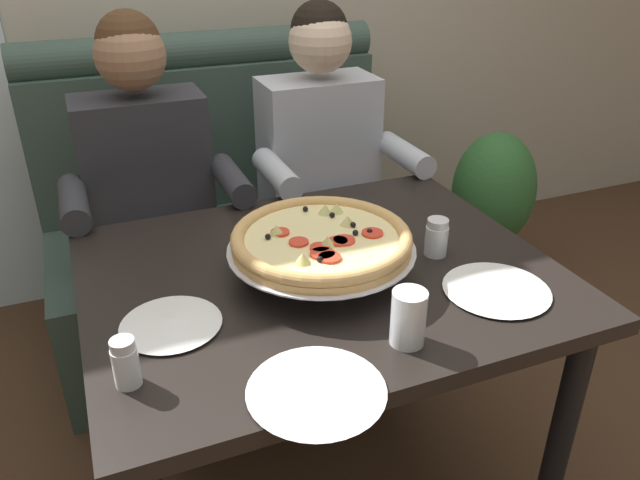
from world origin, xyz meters
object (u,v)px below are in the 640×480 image
(booth_bench, at_px, (231,236))
(shaker_pepper_flakes, at_px, (126,366))
(diner_left, at_px, (153,201))
(potted_plant, at_px, (492,201))
(shaker_oregano, at_px, (436,240))
(dining_table, at_px, (320,303))
(plate_far_side, at_px, (316,388))
(pizza, at_px, (321,240))
(plate_near_right, at_px, (171,322))
(plate_near_left, at_px, (497,287))
(diner_right, at_px, (330,174))
(drinking_glass, at_px, (408,321))

(booth_bench, height_order, shaker_pepper_flakes, booth_bench)
(diner_left, bearing_deg, potted_plant, 6.81)
(shaker_oregano, bearing_deg, dining_table, 172.93)
(shaker_oregano, relative_size, plate_far_side, 0.38)
(diner_left, height_order, pizza, diner_left)
(potted_plant, bearing_deg, plate_near_right, -149.02)
(booth_bench, relative_size, plate_near_left, 5.50)
(potted_plant, bearing_deg, pizza, -144.00)
(dining_table, xyz_separation_m, diner_right, (0.30, 0.65, 0.06))
(pizza, height_order, plate_near_right, pizza)
(shaker_oregano, xyz_separation_m, drinking_glass, (-0.25, -0.29, 0.01))
(diner_right, xyz_separation_m, plate_far_side, (-0.47, -1.05, 0.05))
(shaker_oregano, xyz_separation_m, plate_far_side, (-0.47, -0.36, -0.03))
(dining_table, bearing_deg, drinking_glass, -80.92)
(diner_left, height_order, plate_far_side, diner_left)
(shaker_oregano, xyz_separation_m, plate_near_right, (-0.68, -0.06, -0.03))
(dining_table, bearing_deg, plate_near_left, -35.69)
(booth_bench, height_order, diner_left, diner_left)
(booth_bench, xyz_separation_m, shaker_oregano, (0.30, -0.96, 0.39))
(shaker_oregano, xyz_separation_m, potted_plant, (0.86, 0.87, -0.40))
(plate_far_side, xyz_separation_m, potted_plant, (1.33, 1.23, -0.37))
(shaker_pepper_flakes, bearing_deg, pizza, 25.61)
(plate_far_side, bearing_deg, diner_left, 97.09)
(shaker_pepper_flakes, bearing_deg, plate_near_right, 55.57)
(pizza, distance_m, shaker_pepper_flakes, 0.53)
(dining_table, bearing_deg, plate_far_side, -113.22)
(drinking_glass, bearing_deg, potted_plant, 46.27)
(shaker_pepper_flakes, xyz_separation_m, potted_plant, (1.64, 1.08, -0.40))
(shaker_oregano, height_order, drinking_glass, drinking_glass)
(diner_right, distance_m, shaker_pepper_flakes, 1.20)
(shaker_pepper_flakes, xyz_separation_m, plate_far_side, (0.31, -0.15, -0.03))
(diner_right, xyz_separation_m, plate_near_right, (-0.68, -0.75, 0.05))
(potted_plant, bearing_deg, diner_right, -168.49)
(dining_table, relative_size, shaker_pepper_flakes, 11.34)
(plate_far_side, bearing_deg, potted_plant, 42.68)
(booth_bench, distance_m, shaker_pepper_flakes, 1.32)
(dining_table, bearing_deg, diner_left, 114.85)
(pizza, xyz_separation_m, plate_near_left, (0.34, -0.22, -0.08))
(plate_near_left, bearing_deg, diner_left, 125.52)
(shaker_pepper_flakes, height_order, plate_near_left, shaker_pepper_flakes)
(shaker_pepper_flakes, xyz_separation_m, plate_near_right, (0.10, 0.15, -0.03))
(shaker_pepper_flakes, bearing_deg, diner_right, 48.95)
(diner_right, bearing_deg, shaker_oregano, -90.29)
(plate_far_side, relative_size, potted_plant, 0.37)
(diner_right, xyz_separation_m, plate_near_left, (0.03, -0.90, 0.05))
(booth_bench, relative_size, plate_far_side, 5.25)
(plate_near_left, xyz_separation_m, plate_near_right, (-0.71, 0.15, -0.00))
(pizza, distance_m, potted_plant, 1.51)
(drinking_glass, bearing_deg, shaker_pepper_flakes, 171.17)
(dining_table, height_order, diner_left, diner_left)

